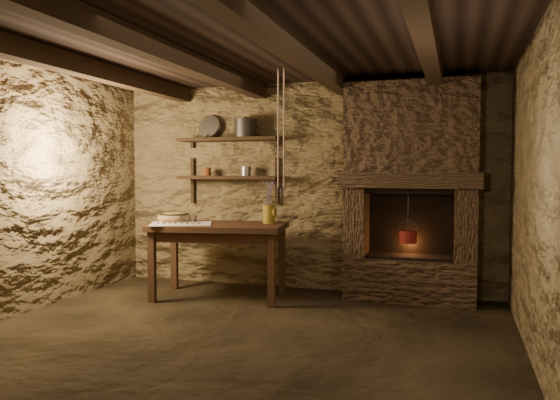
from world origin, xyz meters
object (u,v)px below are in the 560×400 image
(stoneware_jug, at_px, (269,205))
(red_pot, at_px, (408,236))
(wooden_bowl, at_px, (174,218))
(iron_stockpot, at_px, (246,129))
(work_table, at_px, (219,258))

(stoneware_jug, height_order, red_pot, stoneware_jug)
(red_pot, bearing_deg, stoneware_jug, -170.59)
(wooden_bowl, relative_size, iron_stockpot, 1.47)
(wooden_bowl, bearing_deg, stoneware_jug, 8.50)
(red_pot, bearing_deg, iron_stockpot, 176.35)
(iron_stockpot, bearing_deg, work_table, -97.57)
(stoneware_jug, bearing_deg, work_table, -137.72)
(stoneware_jug, distance_m, iron_stockpot, 1.03)
(work_table, bearing_deg, wooden_bowl, 165.16)
(stoneware_jug, relative_size, iron_stockpot, 1.78)
(wooden_bowl, bearing_deg, iron_stockpot, 38.49)
(work_table, xyz_separation_m, red_pot, (1.96, 0.46, 0.26))
(wooden_bowl, xyz_separation_m, red_pot, (2.54, 0.40, -0.15))
(wooden_bowl, bearing_deg, work_table, -5.96)
(stoneware_jug, xyz_separation_m, red_pot, (1.46, 0.24, -0.31))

